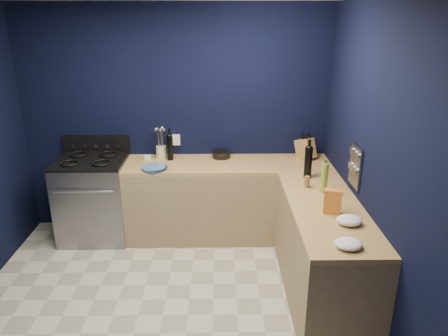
{
  "coord_description": "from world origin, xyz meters",
  "views": [
    {
      "loc": [
        0.49,
        -3.04,
        2.5
      ],
      "look_at": [
        0.55,
        1.0,
        1.0
      ],
      "focal_mm": 34.11,
      "sensor_mm": 36.0,
      "label": 1
    }
  ],
  "objects_px": {
    "gas_range": "(95,200)",
    "utensil_crock": "(161,152)",
    "knife_block": "(305,149)",
    "crouton_bag": "(332,202)",
    "plate_stack": "(154,168)"
  },
  "relations": [
    {
      "from": "utensil_crock",
      "to": "plate_stack",
      "type": "bearing_deg",
      "value": -95.3
    },
    {
      "from": "utensil_crock",
      "to": "knife_block",
      "type": "height_order",
      "value": "knife_block"
    },
    {
      "from": "knife_block",
      "to": "crouton_bag",
      "type": "height_order",
      "value": "knife_block"
    },
    {
      "from": "utensil_crock",
      "to": "crouton_bag",
      "type": "xyz_separation_m",
      "value": [
        1.61,
        -1.45,
        0.03
      ]
    },
    {
      "from": "plate_stack",
      "to": "utensil_crock",
      "type": "height_order",
      "value": "utensil_crock"
    },
    {
      "from": "gas_range",
      "to": "knife_block",
      "type": "xyz_separation_m",
      "value": [
        2.42,
        0.17,
        0.55
      ]
    },
    {
      "from": "gas_range",
      "to": "utensil_crock",
      "type": "relative_size",
      "value": 6.43
    },
    {
      "from": "plate_stack",
      "to": "crouton_bag",
      "type": "relative_size",
      "value": 1.22
    },
    {
      "from": "gas_range",
      "to": "plate_stack",
      "type": "xyz_separation_m",
      "value": [
        0.73,
        -0.18,
        0.46
      ]
    },
    {
      "from": "knife_block",
      "to": "crouton_bag",
      "type": "xyz_separation_m",
      "value": [
        -0.05,
        -1.42,
        -0.01
      ]
    },
    {
      "from": "gas_range",
      "to": "utensil_crock",
      "type": "bearing_deg",
      "value": 14.12
    },
    {
      "from": "knife_block",
      "to": "crouton_bag",
      "type": "bearing_deg",
      "value": -126.74
    },
    {
      "from": "knife_block",
      "to": "plate_stack",
      "type": "bearing_deg",
      "value": 156.89
    },
    {
      "from": "plate_stack",
      "to": "knife_block",
      "type": "relative_size",
      "value": 1.14
    },
    {
      "from": "gas_range",
      "to": "utensil_crock",
      "type": "distance_m",
      "value": 0.94
    }
  ]
}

